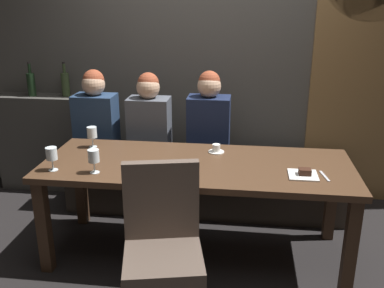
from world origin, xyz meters
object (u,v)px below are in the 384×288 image
at_px(banquette_bench, 206,187).
at_px(diner_bearded, 149,121).
at_px(wine_glass_end_left, 52,154).
at_px(espresso_cup, 216,149).
at_px(wine_glass_end_right, 92,133).
at_px(diner_far_end, 209,121).
at_px(wine_glass_center_back, 94,157).
at_px(fork_on_table, 325,176).
at_px(wine_bottle_pale_label, 65,83).
at_px(diner_redhead, 96,119).
at_px(dining_table, 197,174).
at_px(wine_bottle_dark_red, 31,84).
at_px(dessert_plate, 304,174).
at_px(chair_near_side, 162,237).

height_order(banquette_bench, diner_bearded, diner_bearded).
height_order(diner_bearded, wine_glass_end_left, diner_bearded).
bearing_deg(espresso_cup, wine_glass_end_right, -179.82).
bearing_deg(diner_far_end, wine_glass_center_back, -124.55).
bearing_deg(wine_glass_center_back, wine_glass_end_right, 110.77).
relative_size(diner_far_end, fork_on_table, 4.86).
distance_m(wine_bottle_pale_label, fork_on_table, 2.57).
distance_m(wine_glass_center_back, wine_glass_end_right, 0.53).
height_order(diner_redhead, diner_bearded, diner_redhead).
distance_m(dining_table, diner_far_end, 0.74).
relative_size(wine_bottle_dark_red, dessert_plate, 1.72).
height_order(chair_near_side, fork_on_table, chair_near_side).
relative_size(diner_redhead, wine_glass_center_back, 5.01).
bearing_deg(espresso_cup, wine_glass_center_back, -147.34).
relative_size(wine_bottle_pale_label, wine_glass_end_right, 1.99).
bearing_deg(dining_table, fork_on_table, -9.23).
distance_m(chair_near_side, diner_far_end, 1.47).
height_order(diner_far_end, wine_glass_center_back, diner_far_end).
distance_m(dining_table, wine_glass_end_left, 1.01).
relative_size(diner_bearded, diner_far_end, 0.97).
bearing_deg(wine_glass_end_left, wine_bottle_dark_red, 120.71).
bearing_deg(wine_glass_center_back, diner_far_end, 55.45).
bearing_deg(wine_glass_center_back, chair_near_side, -39.75).
bearing_deg(fork_on_table, wine_glass_end_left, 173.20).
height_order(wine_glass_end_right, dessert_plate, wine_glass_end_right).
xyz_separation_m(wine_bottle_dark_red, wine_glass_end_left, (0.76, -1.27, -0.21)).
xyz_separation_m(diner_far_end, espresso_cup, (0.10, -0.49, -0.08)).
distance_m(diner_bearded, wine_bottle_dark_red, 1.27).
distance_m(diner_bearded, espresso_cup, 0.79).
bearing_deg(dessert_plate, diner_far_end, 129.43).
xyz_separation_m(wine_glass_end_left, espresso_cup, (1.08, 0.50, -0.09)).
bearing_deg(fork_on_table, dessert_plate, 170.82).
height_order(wine_bottle_dark_red, fork_on_table, wine_bottle_dark_red).
bearing_deg(wine_glass_end_right, banquette_bench, 28.91).
bearing_deg(diner_bearded, wine_bottle_pale_label, 158.83).
distance_m(chair_near_side, espresso_cup, 1.01).
xyz_separation_m(chair_near_side, wine_bottle_pale_label, (-1.28, 1.78, 0.51)).
xyz_separation_m(diner_bearded, wine_bottle_dark_red, (-1.21, 0.30, 0.24)).
xyz_separation_m(wine_bottle_pale_label, wine_glass_end_right, (0.54, -0.83, -0.21)).
relative_size(wine_glass_end_left, wine_glass_end_right, 1.00).
distance_m(wine_bottle_dark_red, dessert_plate, 2.72).
xyz_separation_m(dining_table, espresso_cup, (0.12, 0.23, 0.11)).
distance_m(dining_table, dessert_plate, 0.75).
bearing_deg(wine_glass_center_back, diner_bearded, 80.92).
bearing_deg(dessert_plate, chair_near_side, -145.47).
bearing_deg(wine_bottle_dark_red, chair_near_side, -47.29).
height_order(wine_glass_end_left, wine_glass_end_right, same).
xyz_separation_m(banquette_bench, diner_far_end, (0.02, 0.02, 0.61)).
bearing_deg(fork_on_table, wine_bottle_dark_red, 145.30).
xyz_separation_m(dining_table, wine_glass_end_left, (-0.96, -0.26, 0.20)).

